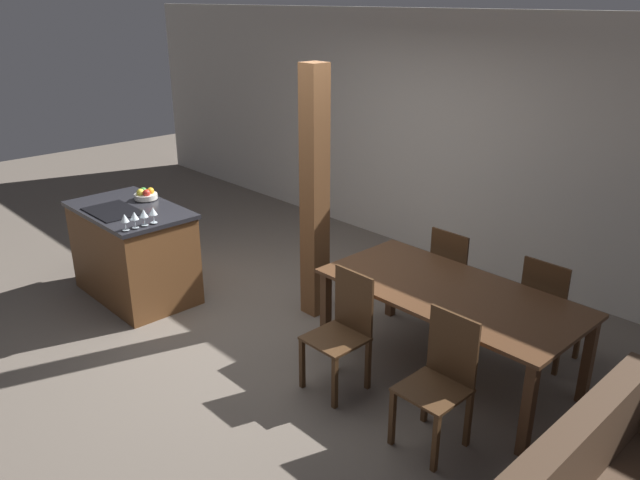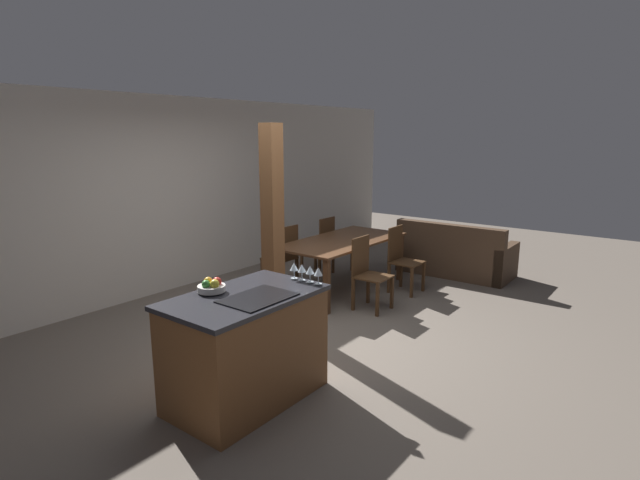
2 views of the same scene
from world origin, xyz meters
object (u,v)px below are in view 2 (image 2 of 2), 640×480
object	(u,v)px
fruit_bowl	(212,286)
dining_chair_far_right	(321,245)
timber_post	(273,225)
wine_glass_far	(302,269)
dining_chair_near_left	(368,272)
wine_glass_end	(294,267)
wine_glass_near	(318,272)
kitchen_island	(246,347)
dining_chair_far_left	(283,256)
dining_chair_near_right	(402,258)
dining_table	(342,245)
wine_glass_middle	(310,270)
couch	(455,257)

from	to	relation	value
fruit_bowl	dining_chair_far_right	xyz separation A→B (m)	(3.53, 1.56, -0.49)
dining_chair_far_right	timber_post	xyz separation A→B (m)	(-1.92, -0.76, 0.68)
timber_post	wine_glass_far	bearing A→B (deg)	-127.56
fruit_bowl	timber_post	xyz separation A→B (m)	(1.61, 0.81, 0.18)
dining_chair_near_left	timber_post	bearing A→B (deg)	146.98
fruit_bowl	dining_chair_near_left	xyz separation A→B (m)	(2.63, 0.14, -0.49)
wine_glass_end	wine_glass_near	bearing A→B (deg)	-90.00
kitchen_island	timber_post	distance (m)	1.95
dining_chair_near_left	dining_chair_far_left	size ratio (longest dim) A/B	1.00
dining_chair_far_left	dining_chair_far_right	bearing A→B (deg)	-180.00
dining_chair_near_right	timber_post	bearing A→B (deg)	160.89
fruit_bowl	wine_glass_end	xyz separation A→B (m)	(0.69, -0.30, 0.06)
dining_table	dining_chair_near_left	world-z (taller)	dining_chair_near_left
wine_glass_near	dining_chair_far_right	xyz separation A→B (m)	(2.84, 2.13, -0.56)
wine_glass_middle	dining_chair_far_right	xyz separation A→B (m)	(2.84, 2.04, -0.56)
dining_table	couch	world-z (taller)	couch
fruit_bowl	wine_glass_near	distance (m)	0.89
kitchen_island	wine_glass_middle	bearing A→B (deg)	-21.75
wine_glass_middle	wine_glass_end	size ratio (longest dim) A/B	1.00
wine_glass_far	dining_chair_far_right	world-z (taller)	wine_glass_far
kitchen_island	dining_chair_far_right	distance (m)	3.86
dining_table	dining_chair_far_left	bearing A→B (deg)	122.24
dining_chair_far_left	couch	distance (m)	2.76
couch	wine_glass_end	bearing A→B (deg)	91.94
fruit_bowl	kitchen_island	bearing A→B (deg)	-64.59
wine_glass_middle	timber_post	distance (m)	1.58
dining_table	dining_chair_far_right	bearing A→B (deg)	57.76
wine_glass_near	dining_table	world-z (taller)	wine_glass_near
wine_glass_far	wine_glass_end	bearing A→B (deg)	90.00
dining_chair_far_left	dining_chair_near_right	bearing A→B (deg)	122.24
dining_chair_far_right	wine_glass_near	bearing A→B (deg)	36.88
kitchen_island	dining_chair_far_left	bearing A→B (deg)	35.83
couch	wine_glass_far	bearing A→B (deg)	93.19
dining_chair_near_left	timber_post	distance (m)	1.40
dining_chair_near_left	dining_chair_near_right	size ratio (longest dim) A/B	1.00
wine_glass_near	couch	bearing A→B (deg)	6.34
dining_chair_far_right	timber_post	bearing A→B (deg)	21.48
couch	timber_post	xyz separation A→B (m)	(-3.21, 0.92, 0.87)
wine_glass_near	wine_glass_far	bearing A→B (deg)	90.00
dining_chair_far_right	couch	size ratio (longest dim) A/B	0.53
wine_glass_middle	timber_post	bearing A→B (deg)	54.44
kitchen_island	dining_chair_near_left	distance (m)	2.54
couch	timber_post	size ratio (longest dim) A/B	0.75
dining_chair_near_right	couch	xyz separation A→B (m)	(1.29, -0.25, -0.20)
dining_table	dining_chair_far_left	size ratio (longest dim) A/B	2.17
fruit_bowl	wine_glass_far	size ratio (longest dim) A/B	1.56
fruit_bowl	dining_chair_far_right	size ratio (longest dim) A/B	0.25
wine_glass_end	timber_post	bearing A→B (deg)	50.24
wine_glass_middle	couch	bearing A→B (deg)	5.10
kitchen_island	dining_chair_near_left	bearing A→B (deg)	8.85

